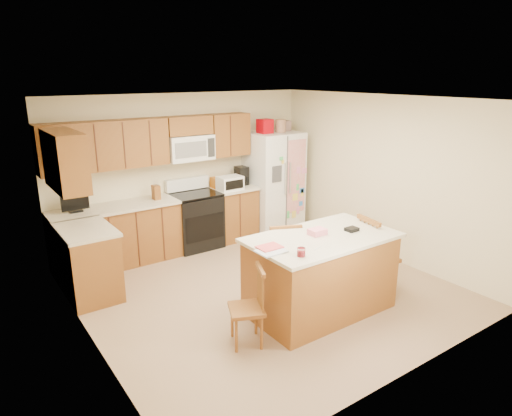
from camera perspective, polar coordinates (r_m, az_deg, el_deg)
ground at (r=6.25m, az=0.98°, el=-10.09°), size 4.50×4.50×0.00m
room_shell at (r=5.75m, az=1.05°, el=2.85°), size 4.60×4.60×2.52m
cabinetry at (r=6.98m, az=-14.32°, el=0.33°), size 3.36×1.56×2.15m
stove at (r=7.61m, az=-7.59°, el=-1.41°), size 0.76×0.65×1.13m
refrigerator at (r=8.25m, az=2.22°, el=3.36°), size 0.90×0.79×2.04m
island at (r=5.59m, az=8.08°, el=-8.11°), size 1.82×1.03×1.06m
windsor_chair_left at (r=4.94m, az=-0.94°, el=-12.43°), size 0.48×0.49×0.87m
windsor_chair_back at (r=5.93m, az=3.32°, el=-6.61°), size 0.56×0.55×1.00m
windsor_chair_right at (r=6.18m, az=14.71°, el=-5.96°), size 0.50×0.52×1.05m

